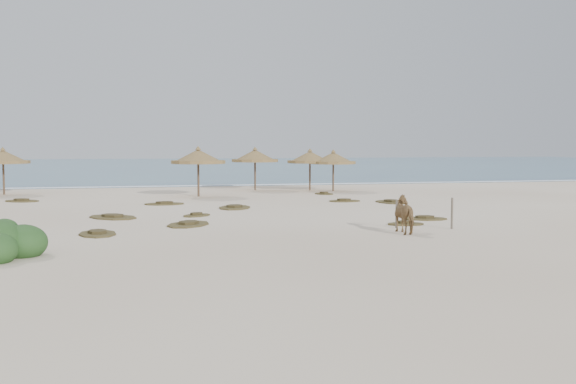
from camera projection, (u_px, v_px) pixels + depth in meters
name	position (u px, v px, depth m)	size (l,w,h in m)	color
ground	(255.00, 228.00, 24.72)	(160.00, 160.00, 0.00)	beige
ocean	(170.00, 166.00, 97.64)	(200.00, 100.00, 0.01)	#285278
foam_line	(197.00, 186.00, 50.00)	(70.00, 0.60, 0.01)	white
palapa_1	(3.00, 158.00, 41.08)	(4.23, 4.23, 3.07)	brown
palapa_2	(198.00, 157.00, 39.56)	(4.34, 4.34, 3.13)	brown
palapa_3	(255.00, 156.00, 45.12)	(4.11, 4.11, 3.07)	brown
palapa_4	(333.00, 159.00, 44.20)	(3.30, 3.30, 2.89)	brown
palapa_5	(310.00, 158.00, 44.85)	(3.26, 3.26, 2.95)	brown
horse	(407.00, 214.00, 23.27)	(0.74, 1.63, 1.38)	olive
fence_post_near	(396.00, 214.00, 24.75)	(0.08, 0.08, 1.07)	brown
fence_post_far	(452.00, 213.00, 24.45)	(0.09, 0.09, 1.20)	brown
scrub_1	(113.00, 217.00, 28.15)	(2.90, 2.99, 0.16)	brown
scrub_2	(197.00, 215.00, 28.89)	(1.73, 1.69, 0.16)	brown
scrub_3	(235.00, 207.00, 32.48)	(2.21, 2.79, 0.16)	brown
scrub_4	(425.00, 218.00, 27.61)	(2.13, 1.67, 0.16)	brown
scrub_5	(392.00, 202.00, 35.55)	(1.90, 2.59, 0.16)	brown
scrub_6	(22.00, 201.00, 36.27)	(2.54, 2.31, 0.16)	brown
scrub_7	(344.00, 201.00, 36.28)	(1.85, 1.21, 0.16)	brown
scrub_9	(188.00, 224.00, 25.63)	(2.43, 2.77, 0.16)	brown
scrub_10	(324.00, 193.00, 41.53)	(1.45, 1.78, 0.16)	brown
scrub_11	(98.00, 233.00, 22.93)	(1.56, 2.16, 0.16)	brown
scrub_12	(405.00, 223.00, 25.76)	(1.58, 1.09, 0.16)	brown
scrub_13	(164.00, 204.00, 34.48)	(2.19, 1.47, 0.16)	brown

